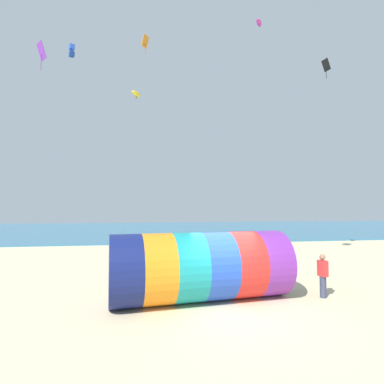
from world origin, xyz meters
TOP-DOWN VIEW (x-y plane):
  - ground_plane at (0.00, 0.00)m, footprint 120.00×120.00m
  - sea at (0.00, 38.59)m, footprint 120.00×40.00m
  - giant_inflatable_tube at (-0.82, 1.19)m, footprint 6.86×3.27m
  - kite_handler at (3.86, 0.81)m, footprint 0.30×0.40m
  - kite_purple_diamond at (-10.25, 12.27)m, footprint 0.84×0.90m
  - kite_black_diamond at (9.63, 8.92)m, footprint 0.42×0.61m
  - kite_blue_box at (-8.71, 14.42)m, footprint 0.50×0.50m
  - kite_yellow_parafoil at (-3.61, 13.20)m, footprint 0.99×1.16m
  - kite_magenta_parafoil at (6.38, 13.06)m, footprint 0.99×1.15m
  - kite_orange_diamond at (-2.97, 17.73)m, footprint 0.72×0.78m

SIDE VIEW (x-z plane):
  - ground_plane at x=0.00m, z-range 0.00..0.00m
  - sea at x=0.00m, z-range 0.00..0.10m
  - kite_handler at x=3.86m, z-range 0.01..1.66m
  - giant_inflatable_tube at x=-0.82m, z-range 0.00..2.51m
  - kite_yellow_parafoil at x=-3.61m, z-range 11.94..12.54m
  - kite_black_diamond at x=9.63m, z-range 12.76..14.12m
  - kite_purple_diamond at x=-10.25m, z-range 13.56..15.54m
  - kite_blue_box at x=-8.71m, z-range 15.37..16.40m
  - kite_magenta_parafoil at x=6.38m, z-range 18.54..19.13m
  - kite_orange_diamond at x=-2.97m, z-range 18.10..19.90m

